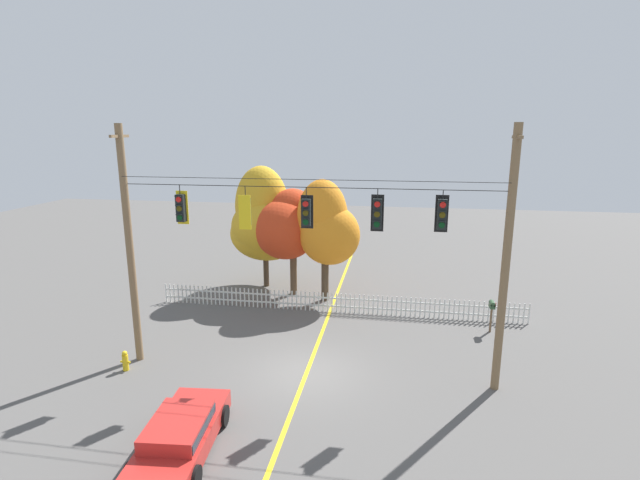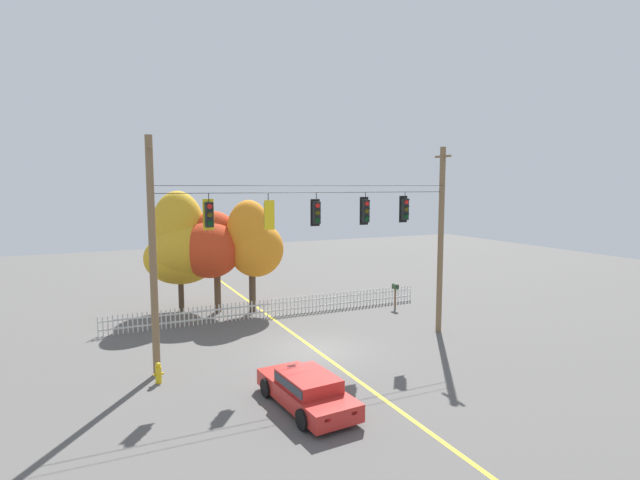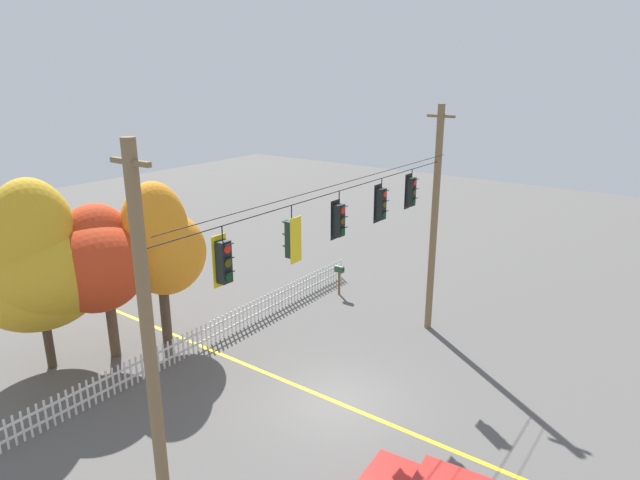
# 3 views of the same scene
# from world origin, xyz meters

# --- Properties ---
(ground) EXTENTS (80.00, 80.00, 0.00)m
(ground) POSITION_xyz_m (0.00, 0.00, 0.00)
(ground) COLOR #565451
(lane_centerline_stripe) EXTENTS (0.16, 36.00, 0.01)m
(lane_centerline_stripe) POSITION_xyz_m (0.00, 0.00, 0.00)
(lane_centerline_stripe) COLOR gold
(lane_centerline_stripe) RESTS_ON ground
(signal_support_span) EXTENTS (13.67, 1.10, 9.05)m
(signal_support_span) POSITION_xyz_m (0.00, -0.00, 4.61)
(signal_support_span) COLOR brown
(signal_support_span) RESTS_ON ground
(traffic_signal_westbound_side) EXTENTS (0.43, 0.38, 1.44)m
(traffic_signal_westbound_side) POSITION_xyz_m (-4.55, 0.01, 6.09)
(traffic_signal_westbound_side) COLOR black
(traffic_signal_northbound_secondary) EXTENTS (0.43, 0.38, 1.51)m
(traffic_signal_northbound_secondary) POSITION_xyz_m (-2.13, -0.01, 6.02)
(traffic_signal_northbound_secondary) COLOR black
(traffic_signal_northbound_primary) EXTENTS (0.43, 0.38, 1.45)m
(traffic_signal_northbound_primary) POSITION_xyz_m (0.03, 0.01, 6.06)
(traffic_signal_northbound_primary) COLOR black
(traffic_signal_eastbound_side) EXTENTS (0.43, 0.38, 1.47)m
(traffic_signal_eastbound_side) POSITION_xyz_m (2.45, 0.01, 6.08)
(traffic_signal_eastbound_side) COLOR black
(traffic_signal_southbound_primary) EXTENTS (0.43, 0.38, 1.42)m
(traffic_signal_southbound_primary) POSITION_xyz_m (4.56, 0.01, 6.12)
(traffic_signal_southbound_primary) COLOR black
(white_picket_fence) EXTENTS (18.08, 0.06, 0.98)m
(white_picket_fence) POSITION_xyz_m (0.33, 6.16, 0.50)
(white_picket_fence) COLOR silver
(white_picket_fence) RESTS_ON ground
(autumn_maple_near_fence) EXTENTS (4.37, 4.22, 6.93)m
(autumn_maple_near_fence) POSITION_xyz_m (-4.08, 9.36, 3.71)
(autumn_maple_near_fence) COLOR #473828
(autumn_maple_near_fence) RESTS_ON ground
(autumn_maple_mid) EXTENTS (3.45, 3.41, 5.79)m
(autumn_maple_mid) POSITION_xyz_m (-2.60, 8.53, 3.82)
(autumn_maple_mid) COLOR brown
(autumn_maple_mid) RESTS_ON ground
(autumn_oak_far_east) EXTENTS (3.27, 2.56, 6.42)m
(autumn_oak_far_east) POSITION_xyz_m (-0.44, 7.67, 3.98)
(autumn_oak_far_east) COLOR #473828
(autumn_oak_far_east) RESTS_ON ground
(roadside_mailbox) EXTENTS (0.25, 0.44, 1.45)m
(roadside_mailbox) POSITION_xyz_m (7.42, 4.95, 1.18)
(roadside_mailbox) COLOR brown
(roadside_mailbox) RESTS_ON ground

